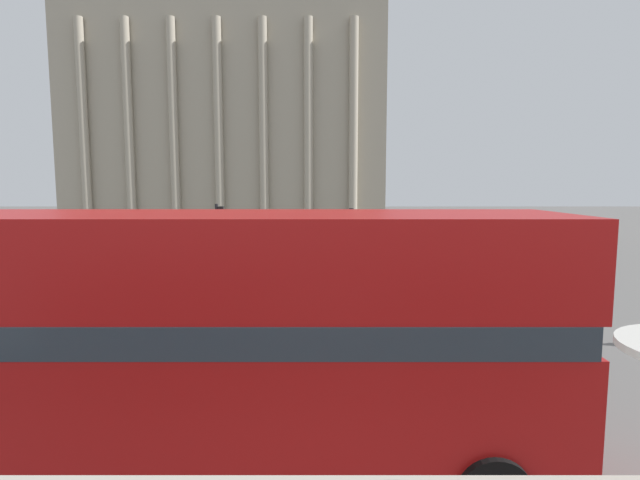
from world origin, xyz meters
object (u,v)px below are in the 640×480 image
Objects in this scene: traffic_light_near at (353,259)px; traffic_light_mid at (219,237)px; pedestrian_grey at (457,245)px; pedestrian_black at (514,249)px; car_navy at (408,250)px; plaza_building_left at (230,114)px; pedestrian_yellow at (141,270)px; double_decker_bus at (191,333)px.

traffic_light_mid is at bearing 127.88° from traffic_light_near.
pedestrian_grey is 3.76m from pedestrian_black.
traffic_light_mid is 2.09× the size of pedestrian_black.
traffic_light_mid is 0.90× the size of car_navy.
pedestrian_yellow is at bearing -85.73° from plaza_building_left.
double_decker_bus is at bearing -17.17° from car_navy.
car_navy is 2.44× the size of pedestrian_yellow.
plaza_building_left reaches higher than traffic_light_mid.
traffic_light_near is (11.10, -44.92, -9.98)m from plaza_building_left.
pedestrian_yellow is (-8.28, 7.19, -1.54)m from traffic_light_near.
pedestrian_grey is at bearing -57.14° from plaza_building_left.
traffic_light_near is 18.06m from pedestrian_grey.
traffic_light_near is 0.93× the size of car_navy.
pedestrian_grey is (7.29, 16.44, -1.61)m from traffic_light_near.
double_decker_bus is at bearing -118.46° from pedestrian_grey.
plaza_building_left is at bearing 99.20° from traffic_light_mid.
car_navy is at bearing -18.06° from pedestrian_black.
traffic_light_mid is (6.27, -38.71, -10.06)m from plaza_building_left.
double_decker_bus is 0.32× the size of plaza_building_left.
plaza_building_left is 47.33m from traffic_light_near.
traffic_light_mid is at bearing 30.83° from pedestrian_black.
pedestrian_black is at bearing -151.62° from pedestrian_yellow.
pedestrian_yellow is (-12.53, -8.36, 0.29)m from car_navy.
plaza_building_left is at bearing 103.88° from traffic_light_near.
pedestrian_yellow is at bearing 23.43° from pedestrian_black.
plaza_building_left is 40.48m from traffic_light_mid.
double_decker_bus is 6.96× the size of pedestrian_grey.
traffic_light_near is 1.03× the size of traffic_light_mid.
plaza_building_left is 39.55m from pedestrian_yellow.
pedestrian_yellow is at bearing 113.65° from double_decker_bus.
plaza_building_left is at bearing -52.62° from pedestrian_black.
traffic_light_mid is (-4.83, 6.21, -0.08)m from traffic_light_near.
pedestrian_grey is (12.12, 10.23, -1.54)m from traffic_light_mid.
car_navy is (9.08, 9.35, -1.76)m from traffic_light_mid.
double_decker_bus is at bearing -116.20° from traffic_light_near.
double_decker_bus is at bearing 121.94° from pedestrian_yellow.
traffic_light_mid is at bearing -143.78° from pedestrian_grey.
traffic_light_near is (2.83, 5.76, 0.26)m from double_decker_bus.
double_decker_bus is 6.43m from traffic_light_near.
double_decker_bus is 22.83m from pedestrian_black.
plaza_building_left is 19.21× the size of pedestrian_black.
pedestrian_black is at bearing -56.81° from plaza_building_left.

